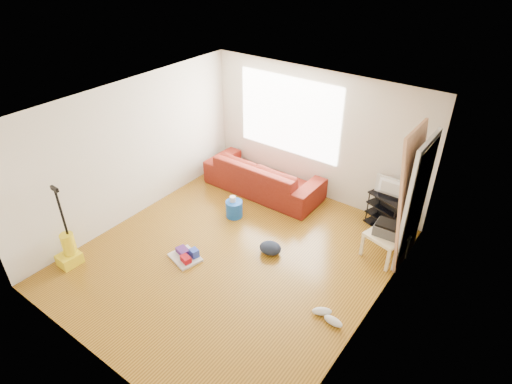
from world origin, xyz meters
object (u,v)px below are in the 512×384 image
Objects in this scene: bucket at (234,216)px; cleaning_tray at (186,256)px; backpack at (270,253)px; side_table at (386,238)px; sofa at (263,191)px; tv_stand at (386,212)px; vacuum at (69,250)px.

bucket is 1.40m from cleaning_tray.
bucket is 0.85× the size of backpack.
side_table reaches higher than bucket.
tv_stand is (2.45, 0.27, 0.33)m from sofa.
backpack is (-1.53, -1.02, -0.38)m from side_table.
tv_stand is 0.53× the size of vacuum.
sofa is at bearing 94.76° from cleaning_tray.
cleaning_tray is 0.41× the size of vacuum.
side_table is (2.75, -0.49, 0.38)m from sofa.
cleaning_tray is at bearing 41.20° from vacuum.
bucket reaches higher than backpack.
bucket is (-2.37, -1.31, -0.33)m from tv_stand.
side_table is at bearing -48.20° from tv_stand.
vacuum is (-1.20, -3.60, 0.26)m from sofa.
cleaning_tray is (0.12, -1.40, 0.05)m from bucket.
backpack is at bearing -104.18° from tv_stand.
cleaning_tray is (-2.25, -2.71, -0.28)m from tv_stand.
side_table is at bearing 169.85° from sofa.
vacuum reaches higher than cleaning_tray.
tv_stand is 5.32m from vacuum.
cleaning_tray is at bearing -142.66° from side_table.
sofa reaches higher than cleaning_tray.
cleaning_tray is at bearing -109.38° from tv_stand.
vacuum is at bearing -141.84° from side_table.
vacuum reaches higher than sofa.
cleaning_tray reaches higher than backpack.
bucket is at bearing -130.76° from tv_stand.
side_table reaches higher than backpack.
sofa is at bearing 169.85° from side_table.
side_table is (0.30, -0.76, 0.05)m from tv_stand.
sofa is 3.56× the size of side_table.
cleaning_tray is at bearing -85.00° from bucket.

